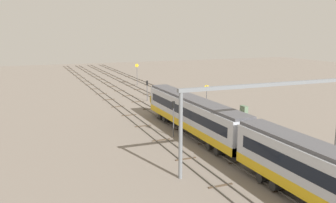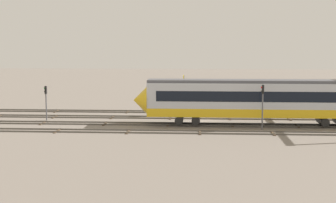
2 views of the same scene
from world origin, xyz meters
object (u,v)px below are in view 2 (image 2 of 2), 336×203
signal_light_trackside_departure (46,98)px  relay_cabinet (203,103)px  speed_sign_mid_trackside (184,89)px  signal_light_trackside_approach (263,101)px

signal_light_trackside_departure → relay_cabinet: 20.70m
speed_sign_mid_trackside → signal_light_trackside_approach: bearing=132.1°
speed_sign_mid_trackside → signal_light_trackside_approach: speed_sign_mid_trackside is taller
signal_light_trackside_departure → speed_sign_mid_trackside: bearing=-163.8°
signal_light_trackside_departure → relay_cabinet: bearing=-150.8°
speed_sign_mid_trackside → relay_cabinet: (-2.35, -5.51, -2.45)m
signal_light_trackside_approach → signal_light_trackside_departure: signal_light_trackside_approach is taller
signal_light_trackside_approach → relay_cabinet: (5.99, -14.74, -2.18)m
speed_sign_mid_trackside → signal_light_trackside_departure: bearing=16.2°
signal_light_trackside_approach → relay_cabinet: 16.06m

